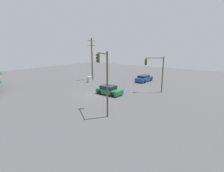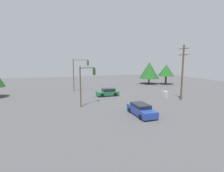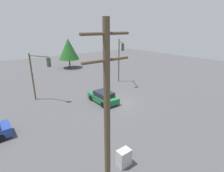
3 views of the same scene
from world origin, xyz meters
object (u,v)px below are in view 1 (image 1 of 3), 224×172
Objects in this scene: traffic_signal_cross at (156,68)px; traffic_signal_main at (103,72)px; electrical_cabinet at (89,79)px; sedan_green at (109,90)px; sedan_blue at (144,78)px.

traffic_signal_main is at bearing 55.44° from traffic_signal_cross.
traffic_signal_main is 5.97× the size of electrical_cabinet.
sedan_blue is at bearing -177.98° from sedan_green.
traffic_signal_main is at bearing 34.36° from sedan_green.
electrical_cabinet is at bearing -117.83° from sedan_green.
sedan_green is at bearing -87.98° from sedan_blue.
traffic_signal_main reaches higher than electrical_cabinet.
traffic_signal_main is 1.19× the size of traffic_signal_cross.
traffic_signal_main reaches higher than traffic_signal_cross.
sedan_green is at bearing -117.83° from electrical_cabinet.
sedan_blue is at bearing -82.37° from traffic_signal_cross.
traffic_signal_cross is (12.09, -0.66, -0.74)m from traffic_signal_main.
sedan_green reaches higher than electrical_cabinet.
traffic_signal_cross reaches higher than sedan_green.
sedan_green is 3.51× the size of electrical_cabinet.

